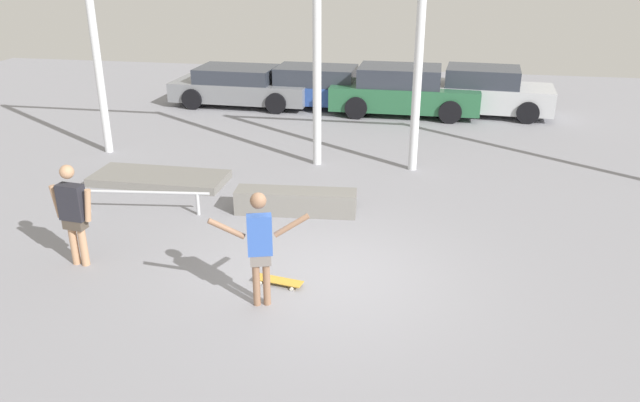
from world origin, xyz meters
name	(u,v)px	position (x,y,z in m)	size (l,w,h in m)	color
ground_plane	(327,275)	(0.00, 0.00, 0.00)	(36.00, 36.00, 0.00)	gray
skateboarder	(260,242)	(-0.79, -1.02, 1.01)	(1.39, 0.49, 1.77)	#8C664C
skateboard	(278,281)	(-0.69, -0.41, 0.06)	(0.81, 0.35, 0.08)	gold
grind_box	(296,202)	(-1.02, 2.40, 0.24)	(2.37, 0.54, 0.47)	slate
manual_pad	(160,178)	(-4.38, 3.55, 0.09)	(2.98, 1.20, 0.18)	slate
grind_rail	(142,196)	(-3.97, 1.84, 0.38)	(2.67, 0.36, 0.48)	#B7BABF
canopy_support_left	(201,27)	(-3.85, 5.42, 3.15)	(5.62, 0.20, 5.05)	silver
canopy_support_right	(550,35)	(3.85, 5.42, 3.15)	(5.62, 0.20, 5.05)	silver
parked_car_grey	(241,86)	(-4.69, 10.93, 0.62)	(4.56, 2.14, 1.24)	slate
parked_car_blue	(320,87)	(-2.08, 11.08, 0.64)	(4.62, 1.94, 1.31)	#284793
parked_car_green	(403,91)	(0.62, 10.67, 0.71)	(4.54, 2.01, 1.47)	#28603D
parked_car_silver	(485,92)	(3.13, 11.07, 0.70)	(4.08, 2.12, 1.45)	#B7BABF
bystander	(73,211)	(-4.07, -0.33, 0.96)	(0.77, 0.25, 1.74)	tan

